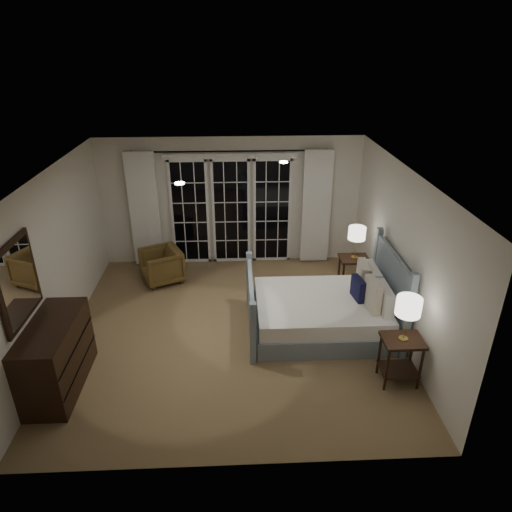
{
  "coord_description": "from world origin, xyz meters",
  "views": [
    {
      "loc": [
        0.09,
        -5.93,
        4.13
      ],
      "look_at": [
        0.39,
        0.47,
        1.05
      ],
      "focal_mm": 32.0,
      "sensor_mm": 36.0,
      "label": 1
    }
  ],
  "objects_px": {
    "lamp_right": "(357,234)",
    "dresser": "(56,356)",
    "nightstand_right": "(353,269)",
    "nightstand_left": "(401,354)",
    "armchair": "(162,265)",
    "lamp_left": "(409,307)",
    "bed": "(324,311)"
  },
  "relations": [
    {
      "from": "nightstand_right",
      "to": "lamp_right",
      "type": "bearing_deg",
      "value": -153.43
    },
    {
      "from": "bed",
      "to": "lamp_right",
      "type": "xyz_separation_m",
      "value": [
        0.73,
        1.16,
        0.79
      ]
    },
    {
      "from": "nightstand_left",
      "to": "armchair",
      "type": "relative_size",
      "value": 0.96
    },
    {
      "from": "nightstand_right",
      "to": "armchair",
      "type": "bearing_deg",
      "value": 171.19
    },
    {
      "from": "lamp_right",
      "to": "dresser",
      "type": "distance_m",
      "value": 4.97
    },
    {
      "from": "bed",
      "to": "lamp_right",
      "type": "relative_size",
      "value": 3.8
    },
    {
      "from": "nightstand_left",
      "to": "lamp_right",
      "type": "bearing_deg",
      "value": 90.92
    },
    {
      "from": "lamp_left",
      "to": "dresser",
      "type": "distance_m",
      "value": 4.47
    },
    {
      "from": "lamp_right",
      "to": "armchair",
      "type": "bearing_deg",
      "value": 171.19
    },
    {
      "from": "nightstand_left",
      "to": "lamp_right",
      "type": "height_order",
      "value": "lamp_right"
    },
    {
      "from": "armchair",
      "to": "dresser",
      "type": "distance_m",
      "value": 2.97
    },
    {
      "from": "bed",
      "to": "dresser",
      "type": "bearing_deg",
      "value": -162.84
    },
    {
      "from": "nightstand_left",
      "to": "lamp_left",
      "type": "bearing_deg",
      "value": 180.0
    },
    {
      "from": "lamp_left",
      "to": "dresser",
      "type": "relative_size",
      "value": 0.45
    },
    {
      "from": "bed",
      "to": "nightstand_right",
      "type": "bearing_deg",
      "value": 57.88
    },
    {
      "from": "nightstand_right",
      "to": "lamp_left",
      "type": "bearing_deg",
      "value": -89.08
    },
    {
      "from": "nightstand_right",
      "to": "lamp_right",
      "type": "distance_m",
      "value": 0.68
    },
    {
      "from": "lamp_right",
      "to": "dresser",
      "type": "bearing_deg",
      "value": -152.44
    },
    {
      "from": "bed",
      "to": "lamp_right",
      "type": "height_order",
      "value": "bed"
    },
    {
      "from": "bed",
      "to": "lamp_left",
      "type": "relative_size",
      "value": 3.6
    },
    {
      "from": "nightstand_left",
      "to": "lamp_right",
      "type": "relative_size",
      "value": 1.17
    },
    {
      "from": "bed",
      "to": "armchair",
      "type": "bearing_deg",
      "value": 148.15
    },
    {
      "from": "lamp_left",
      "to": "nightstand_right",
      "type": "bearing_deg",
      "value": 90.92
    },
    {
      "from": "lamp_right",
      "to": "dresser",
      "type": "relative_size",
      "value": 0.43
    },
    {
      "from": "nightstand_right",
      "to": "armchair",
      "type": "relative_size",
      "value": 0.94
    },
    {
      "from": "lamp_left",
      "to": "lamp_right",
      "type": "height_order",
      "value": "lamp_left"
    },
    {
      "from": "nightstand_left",
      "to": "lamp_left",
      "type": "relative_size",
      "value": 1.11
    },
    {
      "from": "nightstand_left",
      "to": "armchair",
      "type": "xyz_separation_m",
      "value": [
        -3.49,
        2.93,
        -0.12
      ]
    },
    {
      "from": "armchair",
      "to": "dresser",
      "type": "bearing_deg",
      "value": -43.11
    },
    {
      "from": "nightstand_right",
      "to": "armchair",
      "type": "xyz_separation_m",
      "value": [
        -3.45,
        0.53,
        -0.12
      ]
    },
    {
      "from": "armchair",
      "to": "dresser",
      "type": "xyz_separation_m",
      "value": [
        -0.93,
        -2.82,
        0.15
      ]
    },
    {
      "from": "dresser",
      "to": "lamp_left",
      "type": "bearing_deg",
      "value": -1.49
    }
  ]
}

